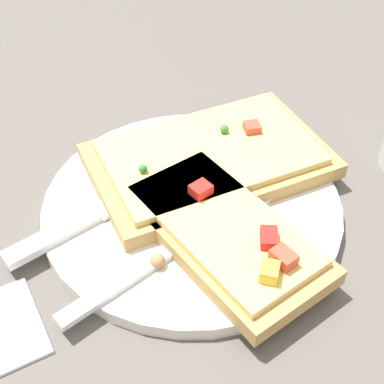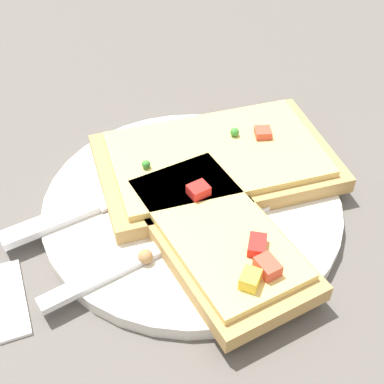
% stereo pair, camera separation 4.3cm
% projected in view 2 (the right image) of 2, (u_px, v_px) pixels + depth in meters
% --- Properties ---
extents(ground_plane, '(4.00, 4.00, 0.00)m').
position_uv_depth(ground_plane, '(192.00, 211.00, 0.45)').
color(ground_plane, '#56514C').
extents(plate, '(0.25, 0.25, 0.01)m').
position_uv_depth(plate, '(192.00, 206.00, 0.45)').
color(plate, silver).
rests_on(plate, ground).
extents(fork, '(0.22, 0.07, 0.01)m').
position_uv_depth(fork, '(193.00, 232.00, 0.41)').
color(fork, silver).
rests_on(fork, plate).
extents(knife, '(0.21, 0.05, 0.01)m').
position_uv_depth(knife, '(106.00, 201.00, 0.44)').
color(knife, silver).
rests_on(knife, plate).
extents(pizza_slice_main, '(0.21, 0.14, 0.03)m').
position_uv_depth(pizza_slice_main, '(216.00, 160.00, 0.46)').
color(pizza_slice_main, tan).
rests_on(pizza_slice_main, plate).
extents(pizza_slice_corner, '(0.11, 0.18, 0.03)m').
position_uv_depth(pizza_slice_corner, '(218.00, 233.00, 0.40)').
color(pizza_slice_corner, tan).
rests_on(pizza_slice_corner, plate).
extents(crumb_scatter, '(0.07, 0.12, 0.01)m').
position_uv_depth(crumb_scatter, '(163.00, 200.00, 0.43)').
color(crumb_scatter, '#A57A4B').
rests_on(crumb_scatter, plate).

